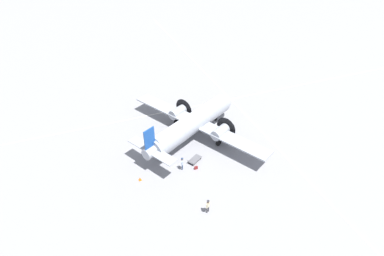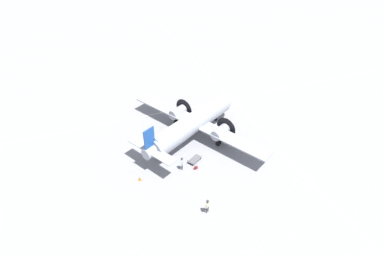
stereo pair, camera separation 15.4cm
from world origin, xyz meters
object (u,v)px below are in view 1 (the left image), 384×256
suitcase_near_door (196,168)px  crew_foreground (208,205)px  baggage_cart (195,159)px  passenger_boarding (182,162)px  traffic_cone (140,179)px  airliner_main (194,122)px

suitcase_near_door → crew_foreground: bearing=-100.7°
crew_foreground → baggage_cart: 8.48m
passenger_boarding → crew_foreground: bearing=-148.1°
passenger_boarding → baggage_cart: (2.05, 0.84, -0.86)m
suitcase_near_door → baggage_cart: (0.41, 1.50, 0.04)m
passenger_boarding → suitcase_near_door: passenger_boarding is taller
suitcase_near_door → traffic_cone: 7.21m
crew_foreground → baggage_cart: bearing=52.3°
airliner_main → traffic_cone: airliner_main is taller
airliner_main → passenger_boarding: 7.26m
airliner_main → suitcase_near_door: bearing=-138.4°
airliner_main → suitcase_near_door: airliner_main is taller
suitcase_near_door → baggage_cart: 1.56m
suitcase_near_door → traffic_cone: (-7.18, 0.65, -0.02)m
baggage_cart → airliner_main: bearing=37.5°
airliner_main → passenger_boarding: bearing=-152.7°
airliner_main → baggage_cart: airliner_main is taller
airliner_main → crew_foreground: bearing=-134.2°
airliner_main → crew_foreground: 13.91m
crew_foreground → suitcase_near_door: bearing=53.2°
crew_foreground → traffic_cone: (-5.90, 7.42, -0.92)m
baggage_cart → traffic_cone: bearing=154.0°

